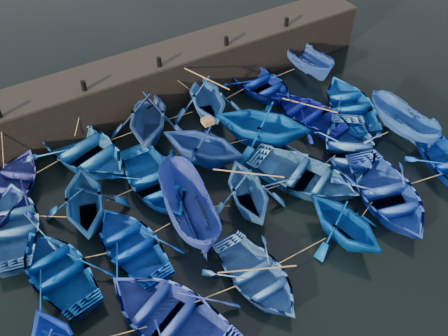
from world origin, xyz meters
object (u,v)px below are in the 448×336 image
boat_13 (58,270)px  wooden_crate (208,121)px  boat_8 (155,181)px  boat_0 (11,185)px

boat_13 → wooden_crate: size_ratio=9.65×
boat_8 → boat_0: bearing=151.4°
boat_0 → wooden_crate: 9.36m
boat_0 → boat_8: boat_8 is taller
boat_0 → wooden_crate: bearing=-157.8°
boat_8 → wooden_crate: wooden_crate is taller
boat_13 → wooden_crate: (8.35, 2.85, 1.87)m
boat_8 → wooden_crate: bearing=9.4°
boat_0 → boat_13: (0.42, -5.53, 0.01)m
boat_8 → boat_13: 5.78m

